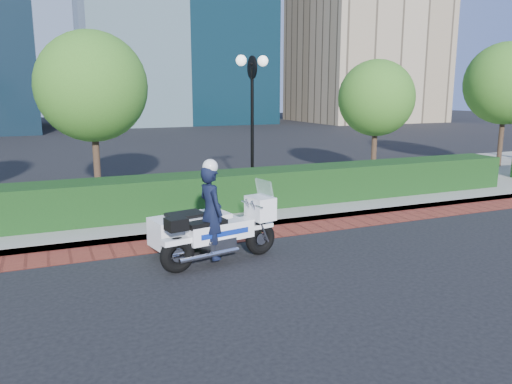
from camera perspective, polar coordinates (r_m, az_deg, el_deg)
name	(u,v)px	position (r m, az deg, el deg)	size (l,w,h in m)	color
ground	(303,250)	(10.74, 5.35, -6.59)	(120.00, 120.00, 0.00)	black
brick_strip	(273,232)	(12.01, 1.96, -4.54)	(60.00, 1.00, 0.01)	maroon
sidewalk	(214,194)	(16.07, -4.81, -0.19)	(60.00, 8.00, 0.15)	gray
hedge_main	(241,190)	(13.74, -1.72, 0.28)	(18.00, 1.20, 1.00)	black
lamppost	(252,103)	(15.34, -0.44, 10.15)	(1.02, 0.70, 4.21)	black
tree_b	(92,87)	(15.52, -18.25, 11.35)	(3.20, 3.20, 4.89)	#332319
tree_c	(376,98)	(19.20, 13.59, 10.38)	(2.80, 2.80, 4.30)	#332319
tree_d	(506,84)	(23.64, 26.69, 11.02)	(3.40, 3.40, 5.16)	#332319
police_motorcycle	(207,225)	(9.97, -5.65, -3.76)	(2.55, 1.83, 2.08)	black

